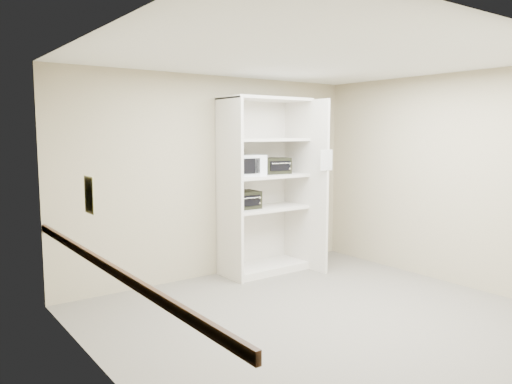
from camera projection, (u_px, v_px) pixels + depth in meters
floor at (315, 316)px, 5.32m from camera, size 4.50×4.00×0.01m
ceiling at (319, 57)px, 5.00m from camera, size 4.50×4.00×0.01m
wall_back at (215, 177)px, 6.76m from camera, size 4.50×0.02×2.70m
wall_front at (510, 216)px, 3.56m from camera, size 4.50×0.02×2.70m
wall_left at (103, 210)px, 3.84m from camera, size 0.02×4.00×2.70m
wall_right at (444, 179)px, 6.48m from camera, size 0.02×4.00×2.70m
shelving_unit at (267, 191)px, 6.94m from camera, size 1.24×0.92×2.42m
microwave at (246, 165)px, 6.69m from camera, size 0.51×0.41×0.28m
toaster_oven_upper at (275, 166)px, 7.02m from camera, size 0.43×0.34×0.22m
toaster_oven_lower at (243, 200)px, 6.76m from camera, size 0.45×0.35×0.24m
paper_sign at (326, 160)px, 6.69m from camera, size 0.22×0.01×0.27m
chair_rail at (107, 267)px, 3.90m from camera, size 0.04×3.98×0.08m
wall_poster at (89, 195)px, 4.11m from camera, size 0.01×0.22×0.31m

